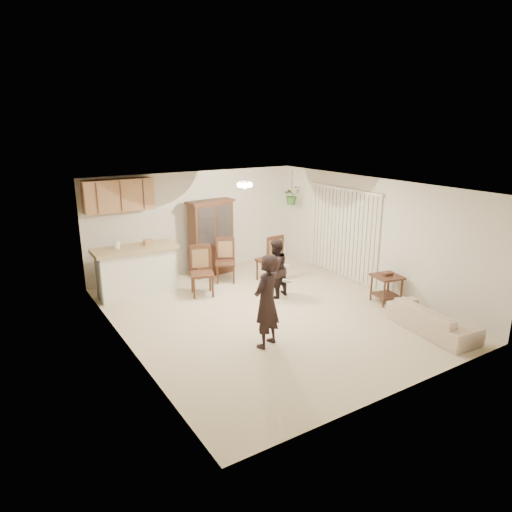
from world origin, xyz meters
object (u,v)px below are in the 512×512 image
adult (267,296)px  side_table (386,288)px  china_hutch (211,238)px  chair_hutch_left (226,270)px  child (275,267)px  chair_hutch_right (269,268)px  sofa (433,313)px  chair_bar (202,282)px

adult → side_table: size_ratio=2.73×
china_hutch → chair_hutch_left: china_hutch is taller
child → china_hutch: bearing=-95.0°
chair_hutch_left → chair_hutch_right: (0.91, -0.50, 0.03)m
sofa → chair_hutch_right: size_ratio=1.64×
adult → china_hutch: (0.97, 3.94, 0.01)m
china_hutch → chair_hutch_left: (-0.01, -0.72, -0.61)m
sofa → chair_hutch_left: chair_hutch_left is taller
china_hutch → chair_hutch_right: size_ratio=1.61×
adult → chair_hutch_left: 3.42m
sofa → china_hutch: 5.43m
child → chair_hutch_left: 1.55m
sofa → adult: (-2.80, 1.14, 0.53)m
china_hutch → chair_bar: bearing=-131.4°
chair_hutch_left → sofa: bearing=-38.7°
adult → chair_bar: size_ratio=1.65×
chair_hutch_left → chair_hutch_right: bearing=-0.6°
sofa → chair_hutch_left: bearing=28.9°
china_hutch → child: bearing=-85.5°
china_hutch → sofa: bearing=-76.8°
sofa → adult: adult is taller
chair_bar → chair_hutch_left: (0.85, 0.51, -0.01)m
side_table → chair_bar: bearing=141.5°
adult → chair_hutch_right: bearing=-149.0°
child → side_table: 2.35m
sofa → adult: bearing=73.8°
sofa → chair_hutch_left: 4.74m
side_table → chair_hutch_right: size_ratio=0.58×
adult → child: adult is taller
child → chair_hutch_right: size_ratio=1.18×
adult → side_table: bearing=160.6°
sofa → child: child is taller
china_hutch → chair_bar: 1.61m
side_table → chair_bar: size_ratio=0.60×
china_hutch → chair_hutch_left: size_ratio=1.77×
adult → child: size_ratio=1.33×
chair_bar → china_hutch: bearing=73.5°
adult → chair_hutch_right: (1.87, 2.72, -0.58)m
sofa → chair_bar: chair_bar is taller
adult → sofa: bearing=133.3°
sofa → side_table: bearing=-8.5°
side_table → chair_bar: (-3.06, 2.43, -0.00)m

